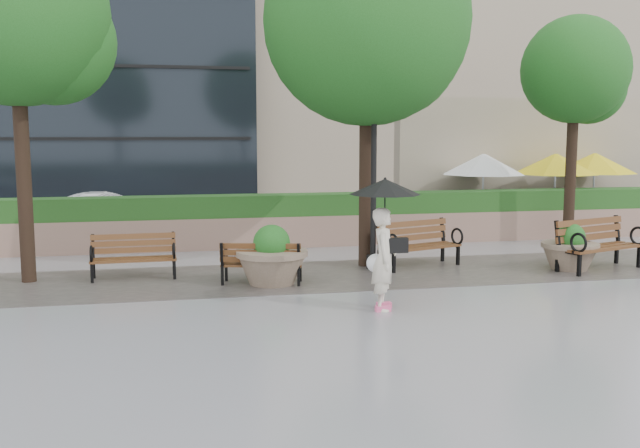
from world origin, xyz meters
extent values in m
plane|color=gray|center=(0.00, 0.00, 0.00)|extent=(100.00, 100.00, 0.00)
cube|color=#383330|center=(0.00, 3.00, 0.01)|extent=(28.00, 3.20, 0.01)
cube|color=#906B5D|center=(0.00, 7.00, 0.40)|extent=(24.00, 0.80, 0.80)
cube|color=#1E4717|center=(0.00, 7.00, 1.08)|extent=(24.00, 0.75, 0.55)
cube|color=tan|center=(9.50, 10.00, 2.00)|extent=(10.00, 0.60, 4.00)
cube|color=#1E4717|center=(9.00, 7.80, 0.45)|extent=(8.00, 0.50, 0.90)
cube|color=black|center=(0.00, 11.00, 0.00)|extent=(40.00, 7.00, 0.00)
cube|color=#583019|center=(-3.12, 3.40, 0.41)|extent=(1.69, 0.54, 0.05)
cube|color=#583019|center=(-3.12, 3.66, 0.70)|extent=(1.68, 0.15, 0.39)
cube|color=black|center=(-3.12, 3.43, 0.21)|extent=(1.69, 0.63, 0.43)
torus|color=black|center=(-3.91, 3.22, 0.58)|extent=(0.05, 0.35, 0.34)
torus|color=black|center=(-2.32, 3.25, 0.58)|extent=(0.05, 0.35, 0.34)
cube|color=#583019|center=(-0.65, 2.50, 0.38)|extent=(1.63, 0.84, 0.04)
cube|color=#583019|center=(-0.71, 2.26, 0.65)|extent=(1.54, 0.49, 0.37)
cube|color=black|center=(-0.66, 2.47, 0.20)|extent=(1.65, 0.92, 0.40)
torus|color=black|center=(0.10, 2.46, 0.54)|extent=(0.12, 0.32, 0.32)
torus|color=black|center=(-1.32, 2.83, 0.54)|extent=(0.12, 0.32, 0.32)
cube|color=#583019|center=(2.94, 3.45, 0.46)|extent=(1.95, 1.14, 0.05)
cube|color=#583019|center=(2.85, 3.72, 0.78)|extent=(1.81, 0.73, 0.44)
cube|color=black|center=(2.93, 3.48, 0.24)|extent=(1.99, 1.24, 0.48)
torus|color=black|center=(2.17, 2.98, 0.64)|extent=(0.17, 0.38, 0.38)
torus|color=black|center=(3.84, 3.56, 0.64)|extent=(0.17, 0.38, 0.38)
cube|color=#583019|center=(6.61, 2.36, 0.50)|extent=(2.12, 1.23, 0.06)
cube|color=#583019|center=(6.51, 2.66, 0.85)|extent=(1.97, 0.78, 0.48)
cube|color=black|center=(6.60, 2.39, 0.26)|extent=(2.15, 1.33, 0.52)
torus|color=black|center=(5.77, 1.86, 0.70)|extent=(0.19, 0.41, 0.42)
torus|color=black|center=(7.59, 2.47, 0.70)|extent=(0.19, 0.41, 0.42)
cylinder|color=#7F6B56|center=(-0.47, 2.39, 0.62)|extent=(1.39, 1.39, 0.11)
sphere|color=#194513|center=(-0.47, 2.39, 0.81)|extent=(0.72, 0.72, 0.72)
cylinder|color=#7F6B56|center=(6.00, 2.55, 0.54)|extent=(1.21, 1.21, 0.10)
sphere|color=#194513|center=(6.00, 2.55, 0.70)|extent=(0.62, 0.62, 0.62)
cylinder|color=black|center=(1.89, 3.50, 2.13)|extent=(0.12, 0.12, 4.25)
cylinder|color=black|center=(1.89, 3.50, 0.15)|extent=(0.28, 0.28, 0.30)
sphere|color=black|center=(1.89, 3.50, 4.30)|extent=(0.24, 0.24, 0.24)
cylinder|color=black|center=(-5.14, 3.59, 2.41)|extent=(0.28, 0.28, 4.83)
sphere|color=#194513|center=(-5.14, 3.59, 5.17)|extent=(3.50, 3.50, 3.50)
sphere|color=#194513|center=(-4.54, 3.89, 4.69)|extent=(2.45, 2.45, 2.45)
cylinder|color=black|center=(1.81, 3.88, 2.46)|extent=(0.28, 0.28, 4.92)
sphere|color=#194513|center=(1.81, 3.88, 5.28)|extent=(4.43, 4.43, 4.43)
sphere|color=#194513|center=(2.41, 4.18, 4.78)|extent=(3.10, 3.10, 3.10)
cylinder|color=black|center=(7.87, 5.74, 2.12)|extent=(0.28, 0.28, 4.23)
sphere|color=#194513|center=(7.87, 5.74, 4.53)|extent=(2.74, 2.74, 2.74)
sphere|color=#194513|center=(8.47, 6.04, 4.11)|extent=(1.92, 1.92, 1.92)
cylinder|color=black|center=(6.71, 8.53, 0.05)|extent=(0.40, 0.40, 0.10)
cylinder|color=#99999E|center=(6.71, 8.53, 1.10)|extent=(0.06, 0.06, 2.20)
cone|color=white|center=(6.71, 8.53, 2.00)|extent=(2.50, 2.50, 0.60)
cylinder|color=black|center=(8.90, 8.28, 0.05)|extent=(0.40, 0.40, 0.10)
cylinder|color=#99999E|center=(8.90, 8.28, 1.10)|extent=(0.06, 0.06, 2.20)
cone|color=yellow|center=(8.90, 8.28, 2.00)|extent=(2.50, 2.50, 0.60)
cylinder|color=black|center=(10.37, 8.56, 0.05)|extent=(0.40, 0.40, 0.10)
cylinder|color=#99999E|center=(10.37, 8.56, 1.10)|extent=(0.06, 0.06, 2.20)
cone|color=yellow|center=(10.37, 8.56, 2.00)|extent=(2.50, 2.50, 0.60)
imported|color=silver|center=(-4.17, 9.77, 0.61)|extent=(3.84, 1.65, 1.23)
imported|color=beige|center=(1.08, 0.04, 0.91)|extent=(0.65, 0.78, 1.82)
cube|color=#F2598C|center=(1.12, 0.16, 0.05)|extent=(0.19, 0.27, 0.09)
cube|color=#F2598C|center=(1.03, -0.09, 0.05)|extent=(0.19, 0.27, 0.09)
cube|color=black|center=(1.30, 0.01, 1.08)|extent=(0.22, 0.36, 0.25)
sphere|color=white|center=(1.02, 0.30, 0.74)|extent=(0.32, 0.32, 0.32)
cylinder|color=black|center=(1.10, 0.09, 1.59)|extent=(0.02, 0.02, 0.97)
cone|color=black|center=(1.10, 0.09, 2.05)|extent=(1.18, 1.18, 0.25)
camera|label=1|loc=(-2.33, -11.11, 2.94)|focal=40.00mm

